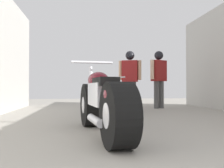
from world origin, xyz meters
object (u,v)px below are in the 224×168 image
object	(u,v)px
motorcycle_maroon_cruiser	(102,103)
motorcycle_black_naked	(107,98)
mechanic_in_blue	(159,74)
mechanic_with_helmet	(130,74)

from	to	relation	value
motorcycle_maroon_cruiser	motorcycle_black_naked	distance (m)	2.56
motorcycle_black_naked	mechanic_in_blue	size ratio (longest dim) A/B	1.09
mechanic_in_blue	motorcycle_maroon_cruiser	bearing A→B (deg)	-116.65
motorcycle_black_naked	mechanic_in_blue	bearing A→B (deg)	40.73
motorcycle_black_naked	mechanic_with_helmet	bearing A→B (deg)	56.96
mechanic_with_helmet	mechanic_in_blue	bearing A→B (deg)	17.14
motorcycle_black_naked	mechanic_in_blue	distance (m)	2.34
motorcycle_black_naked	mechanic_with_helmet	world-z (taller)	mechanic_with_helmet
mechanic_in_blue	mechanic_with_helmet	world-z (taller)	mechanic_in_blue
motorcycle_maroon_cruiser	mechanic_with_helmet	distance (m)	3.91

